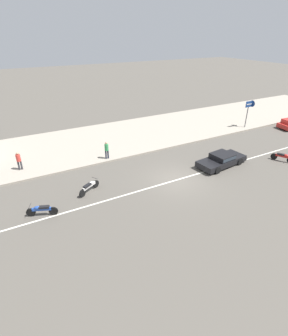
{
  "coord_description": "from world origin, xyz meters",
  "views": [
    {
      "loc": [
        -10.56,
        -14.11,
        10.18
      ],
      "look_at": [
        -1.99,
        1.61,
        0.8
      ],
      "focal_mm": 28.0,
      "sensor_mm": 36.0,
      "label": 1
    }
  ],
  "objects_px": {
    "motorcycle_1": "(41,210)",
    "motorcycle_2": "(283,157)",
    "sedan_black_0": "(222,159)",
    "arrow_signboard": "(252,105)",
    "motorcycle_0": "(89,187)",
    "pedestrian_mid_kerb": "(107,149)",
    "pedestrian_near_clock": "(19,160)"
  },
  "relations": [
    {
      "from": "sedan_black_0",
      "to": "motorcycle_1",
      "type": "height_order",
      "value": "sedan_black_0"
    },
    {
      "from": "motorcycle_1",
      "to": "motorcycle_2",
      "type": "bearing_deg",
      "value": -6.03
    },
    {
      "from": "sedan_black_0",
      "to": "motorcycle_0",
      "type": "relative_size",
      "value": 2.69
    },
    {
      "from": "sedan_black_0",
      "to": "motorcycle_2",
      "type": "xyz_separation_m",
      "value": [
        5.25,
        -1.98,
        -0.11
      ]
    },
    {
      "from": "motorcycle_0",
      "to": "arrow_signboard",
      "type": "height_order",
      "value": "arrow_signboard"
    },
    {
      "from": "motorcycle_0",
      "to": "pedestrian_mid_kerb",
      "type": "bearing_deg",
      "value": 54.79
    },
    {
      "from": "sedan_black_0",
      "to": "arrow_signboard",
      "type": "bearing_deg",
      "value": 31.06
    },
    {
      "from": "motorcycle_0",
      "to": "motorcycle_1",
      "type": "xyz_separation_m",
      "value": [
        -3.45,
        -1.21,
        -0.0
      ]
    },
    {
      "from": "motorcycle_1",
      "to": "motorcycle_2",
      "type": "xyz_separation_m",
      "value": [
        19.89,
        -2.1,
        -0.0
      ]
    },
    {
      "from": "motorcycle_1",
      "to": "arrow_signboard",
      "type": "height_order",
      "value": "arrow_signboard"
    },
    {
      "from": "motorcycle_0",
      "to": "arrow_signboard",
      "type": "relative_size",
      "value": 0.57
    },
    {
      "from": "motorcycle_1",
      "to": "sedan_black_0",
      "type": "bearing_deg",
      "value": -0.47
    },
    {
      "from": "motorcycle_0",
      "to": "pedestrian_near_clock",
      "type": "xyz_separation_m",
      "value": [
        -3.95,
        5.69,
        0.61
      ]
    },
    {
      "from": "pedestrian_near_clock",
      "to": "pedestrian_mid_kerb",
      "type": "xyz_separation_m",
      "value": [
        6.97,
        -1.4,
        0.02
      ]
    },
    {
      "from": "motorcycle_1",
      "to": "arrow_signboard",
      "type": "distance_m",
      "value": 25.14
    },
    {
      "from": "motorcycle_0",
      "to": "pedestrian_mid_kerb",
      "type": "xyz_separation_m",
      "value": [
        3.02,
        4.28,
        0.63
      ]
    },
    {
      "from": "motorcycle_0",
      "to": "pedestrian_near_clock",
      "type": "distance_m",
      "value": 6.95
    },
    {
      "from": "pedestrian_mid_kerb",
      "to": "motorcycle_0",
      "type": "bearing_deg",
      "value": -125.21
    },
    {
      "from": "sedan_black_0",
      "to": "arrow_signboard",
      "type": "xyz_separation_m",
      "value": [
        9.73,
        5.86,
        2.19
      ]
    },
    {
      "from": "motorcycle_1",
      "to": "motorcycle_2",
      "type": "relative_size",
      "value": 1.05
    },
    {
      "from": "pedestrian_mid_kerb",
      "to": "sedan_black_0",
      "type": "bearing_deg",
      "value": -34.52
    },
    {
      "from": "motorcycle_0",
      "to": "motorcycle_1",
      "type": "height_order",
      "value": "same"
    },
    {
      "from": "sedan_black_0",
      "to": "arrow_signboard",
      "type": "relative_size",
      "value": 1.54
    },
    {
      "from": "sedan_black_0",
      "to": "pedestrian_mid_kerb",
      "type": "distance_m",
      "value": 9.93
    },
    {
      "from": "sedan_black_0",
      "to": "motorcycle_0",
      "type": "distance_m",
      "value": 11.27
    },
    {
      "from": "sedan_black_0",
      "to": "pedestrian_mid_kerb",
      "type": "height_order",
      "value": "pedestrian_mid_kerb"
    },
    {
      "from": "sedan_black_0",
      "to": "pedestrian_near_clock",
      "type": "height_order",
      "value": "pedestrian_near_clock"
    },
    {
      "from": "pedestrian_mid_kerb",
      "to": "pedestrian_near_clock",
      "type": "bearing_deg",
      "value": 168.61
    },
    {
      "from": "pedestrian_near_clock",
      "to": "pedestrian_mid_kerb",
      "type": "relative_size",
      "value": 0.98
    },
    {
      "from": "sedan_black_0",
      "to": "arrow_signboard",
      "type": "distance_m",
      "value": 11.57
    },
    {
      "from": "motorcycle_0",
      "to": "motorcycle_1",
      "type": "relative_size",
      "value": 0.98
    },
    {
      "from": "arrow_signboard",
      "to": "pedestrian_mid_kerb",
      "type": "bearing_deg",
      "value": -179.23
    }
  ]
}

